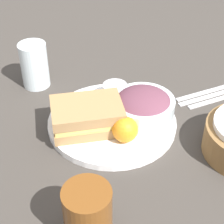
% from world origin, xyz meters
% --- Properties ---
extents(ground_plane, '(4.00, 4.00, 0.00)m').
position_xyz_m(ground_plane, '(0.00, 0.00, 0.00)').
color(ground_plane, '#3D3833').
extents(plate, '(0.27, 0.27, 0.01)m').
position_xyz_m(plate, '(0.00, 0.00, 0.01)').
color(plate, white).
rests_on(plate, ground_plane).
extents(sandwich, '(0.17, 0.15, 0.06)m').
position_xyz_m(sandwich, '(0.05, -0.01, 0.04)').
color(sandwich, '#A37A4C').
rests_on(sandwich, plate).
extents(salad_bowl, '(0.13, 0.13, 0.06)m').
position_xyz_m(salad_bowl, '(-0.06, 0.03, 0.04)').
color(salad_bowl, silver).
rests_on(salad_bowl, plate).
extents(dressing_cup, '(0.06, 0.06, 0.04)m').
position_xyz_m(dressing_cup, '(-0.05, -0.06, 0.03)').
color(dressing_cup, '#B7B7BC').
rests_on(dressing_cup, plate).
extents(orange_wedge, '(0.05, 0.05, 0.05)m').
position_xyz_m(orange_wedge, '(0.01, 0.07, 0.04)').
color(orange_wedge, orange).
rests_on(orange_wedge, plate).
extents(drink_glass, '(0.07, 0.07, 0.10)m').
position_xyz_m(drink_glass, '(0.18, 0.20, 0.05)').
color(drink_glass, brown).
rests_on(drink_glass, ground_plane).
extents(fork, '(0.19, 0.05, 0.01)m').
position_xyz_m(fork, '(-0.27, 0.03, 0.00)').
color(fork, silver).
rests_on(fork, ground_plane).
extents(knife, '(0.20, 0.05, 0.01)m').
position_xyz_m(knife, '(-0.26, 0.05, 0.00)').
color(knife, silver).
rests_on(knife, ground_plane).
extents(spoon, '(0.17, 0.04, 0.01)m').
position_xyz_m(spoon, '(-0.26, 0.07, 0.00)').
color(spoon, silver).
rests_on(spoon, ground_plane).
extents(water_glass, '(0.07, 0.07, 0.11)m').
position_xyz_m(water_glass, '(0.06, -0.23, 0.05)').
color(water_glass, silver).
rests_on(water_glass, ground_plane).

